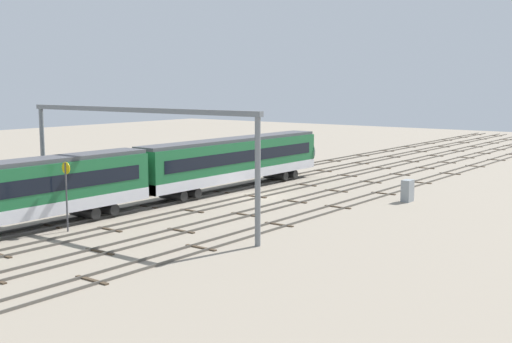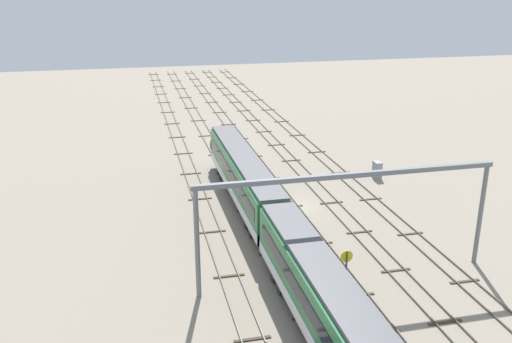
{
  "view_description": "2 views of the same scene",
  "coord_description": "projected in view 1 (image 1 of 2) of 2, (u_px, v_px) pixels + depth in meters",
  "views": [
    {
      "loc": [
        -46.32,
        -34.95,
        10.09
      ],
      "look_at": [
        2.5,
        1.82,
        1.89
      ],
      "focal_mm": 45.84,
      "sensor_mm": 36.0,
      "label": 1
    },
    {
      "loc": [
        -49.07,
        15.05,
        21.46
      ],
      "look_at": [
        2.59,
        2.95,
        3.08
      ],
      "focal_mm": 39.21,
      "sensor_mm": 36.0,
      "label": 2
    }
  ],
  "objects": [
    {
      "name": "ground_plane",
      "position": [
        255.0,
        197.0,
        58.85
      ],
      "size": [
        193.27,
        193.27,
        0.0
      ],
      "primitive_type": "plane",
      "color": "gray"
    },
    {
      "name": "track_near_foreground",
      "position": [
        338.0,
        207.0,
        53.77
      ],
      "size": [
        177.27,
        2.4,
        0.16
      ],
      "color": "#59544C",
      "rests_on": "ground"
    },
    {
      "name": "track_second_near",
      "position": [
        295.0,
        201.0,
        56.31
      ],
      "size": [
        177.27,
        2.4,
        0.16
      ],
      "color": "#59544C",
      "rests_on": "ground"
    },
    {
      "name": "track_middle",
      "position": [
        255.0,
        196.0,
        58.84
      ],
      "size": [
        177.27,
        2.4,
        0.16
      ],
      "color": "#59544C",
      "rests_on": "ground"
    },
    {
      "name": "track_with_train",
      "position": [
        219.0,
        191.0,
        61.38
      ],
      "size": [
        177.27,
        2.4,
        0.16
      ],
      "color": "#59544C",
      "rests_on": "ground"
    },
    {
      "name": "track_far_background",
      "position": [
        186.0,
        187.0,
        63.92
      ],
      "size": [
        177.27,
        2.4,
        0.16
      ],
      "color": "#59544C",
      "rests_on": "ground"
    },
    {
      "name": "overhead_gantry",
      "position": [
        134.0,
        133.0,
        46.68
      ],
      "size": [
        0.4,
        22.66,
        8.44
      ],
      "color": "slate",
      "rests_on": "ground"
    },
    {
      "name": "speed_sign_near_foreground",
      "position": [
        66.0,
        187.0,
        44.62
      ],
      "size": [
        0.14,
        0.83,
        4.83
      ],
      "color": "#4C4C51",
      "rests_on": "ground"
    },
    {
      "name": "relay_cabinet",
      "position": [
        407.0,
        191.0,
        56.35
      ],
      "size": [
        1.14,
        0.77,
        1.9
      ],
      "color": "gray",
      "rests_on": "ground"
    }
  ]
}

